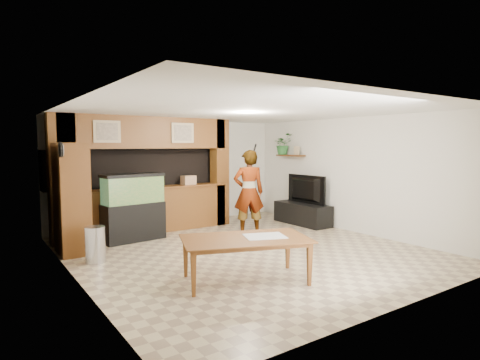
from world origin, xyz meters
TOP-DOWN VIEW (x-y plane):
  - floor at (0.00, 0.00)m, footprint 6.50×6.50m
  - ceiling at (0.00, 0.00)m, footprint 6.50×6.50m
  - wall_back at (0.00, 3.25)m, footprint 6.00×0.00m
  - wall_left at (-3.00, 0.00)m, footprint 0.00×6.50m
  - wall_right at (3.00, 0.00)m, footprint 0.00×6.50m
  - partition at (-0.95, 2.64)m, footprint 4.20×0.99m
  - wall_clock at (-2.97, 1.00)m, footprint 0.05×0.25m
  - wall_shelf at (2.85, 1.95)m, footprint 0.25×0.90m
  - pantry_cabinet at (-2.70, 1.64)m, footprint 0.50×0.83m
  - trash_can at (-2.52, 0.80)m, footprint 0.33×0.33m
  - aquarium at (-1.45, 1.95)m, footprint 1.25×0.47m
  - tv_stand at (2.65, 1.26)m, footprint 0.57×1.56m
  - television at (2.65, 1.26)m, footprint 0.20×1.23m
  - photo_frame at (2.85, 1.71)m, footprint 0.06×0.17m
  - potted_plant at (2.82, 2.23)m, footprint 0.54×0.47m
  - person at (0.88, 1.10)m, footprint 0.81×0.69m
  - microphone at (0.93, 0.94)m, footprint 0.04×0.11m
  - dining_table at (-0.99, -1.43)m, footprint 2.05×1.57m
  - newspaper_a at (-0.69, -1.48)m, footprint 0.70×0.60m
  - counter_box at (0.08, 2.45)m, footprint 0.34×0.25m

SIDE VIEW (x-z plane):
  - floor at x=0.00m, z-range 0.00..0.00m
  - tv_stand at x=2.65m, z-range 0.00..0.52m
  - trash_can at x=-2.52m, z-range 0.00..0.61m
  - dining_table at x=-0.99m, z-range 0.00..0.64m
  - newspaper_a at x=-0.69m, z-range 0.64..0.65m
  - aquarium at x=-1.45m, z-range -0.02..1.38m
  - television at x=2.65m, z-range 0.52..1.23m
  - person at x=0.88m, z-range 0.00..1.87m
  - pantry_cabinet at x=-2.70m, z-range 0.00..2.02m
  - counter_box at x=0.08m, z-range 1.04..1.25m
  - wall_back at x=0.00m, z-range -1.70..4.30m
  - wall_left at x=-3.00m, z-range -1.95..4.55m
  - wall_right at x=3.00m, z-range -1.95..4.55m
  - partition at x=-0.95m, z-range 0.01..2.61m
  - wall_shelf at x=2.85m, z-range 1.68..1.72m
  - photo_frame at x=2.85m, z-range 1.72..1.94m
  - wall_clock at x=-2.97m, z-range 1.77..2.02m
  - microphone at x=0.93m, z-range 1.83..2.00m
  - potted_plant at x=2.82m, z-range 1.72..2.29m
  - ceiling at x=0.00m, z-range 2.60..2.60m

